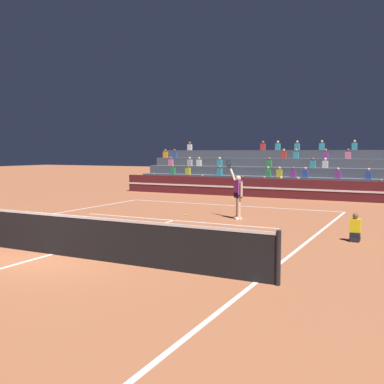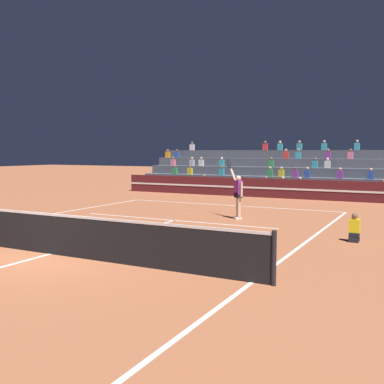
% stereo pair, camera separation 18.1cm
% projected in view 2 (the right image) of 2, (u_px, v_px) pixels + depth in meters
% --- Properties ---
extents(ground_plane, '(120.00, 120.00, 0.00)m').
position_uv_depth(ground_plane, '(50.00, 254.00, 11.59)').
color(ground_plane, '#AD603D').
extents(court_lines, '(11.10, 23.90, 0.01)m').
position_uv_depth(court_lines, '(50.00, 254.00, 11.59)').
color(court_lines, white).
rests_on(court_lines, ground).
extents(tennis_net, '(12.00, 0.10, 1.10)m').
position_uv_depth(tennis_net, '(50.00, 233.00, 11.54)').
color(tennis_net, black).
rests_on(tennis_net, ground).
extents(sponsor_banner_wall, '(18.00, 0.26, 1.10)m').
position_uv_depth(sponsor_banner_wall, '(260.00, 188.00, 26.07)').
color(sponsor_banner_wall, '#51191E').
rests_on(sponsor_banner_wall, ground).
extents(bleacher_stand, '(18.27, 4.75, 3.38)m').
position_uv_depth(bleacher_stand, '(279.00, 177.00, 29.38)').
color(bleacher_stand, '#4C515B').
rests_on(bleacher_stand, ground).
extents(ball_kid_courtside, '(0.30, 0.36, 0.84)m').
position_uv_depth(ball_kid_courtside, '(354.00, 231.00, 13.15)').
color(ball_kid_courtside, black).
rests_on(ball_kid_courtside, ground).
extents(tennis_player, '(1.01, 0.85, 2.37)m').
position_uv_depth(tennis_player, '(238.00, 194.00, 17.55)').
color(tennis_player, beige).
rests_on(tennis_player, ground).
extents(tennis_ball, '(0.07, 0.07, 0.07)m').
position_uv_depth(tennis_ball, '(186.00, 215.00, 18.51)').
color(tennis_ball, '#C6DB33').
rests_on(tennis_ball, ground).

